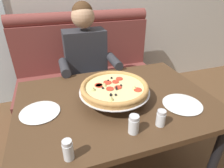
% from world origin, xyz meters
% --- Properties ---
extents(booth_bench, '(1.56, 0.78, 1.13)m').
position_xyz_m(booth_bench, '(0.00, 0.94, 0.40)').
color(booth_bench, brown).
rests_on(booth_bench, ground_plane).
extents(dining_table, '(1.31, 0.93, 0.72)m').
position_xyz_m(dining_table, '(0.00, 0.00, 0.64)').
color(dining_table, '#4C331E').
rests_on(dining_table, ground_plane).
extents(diner_main, '(0.54, 0.64, 1.27)m').
position_xyz_m(diner_main, '(-0.05, 0.67, 0.71)').
color(diner_main, '#2D3342').
rests_on(diner_main, ground_plane).
extents(pizza, '(0.46, 0.46, 0.13)m').
position_xyz_m(pizza, '(-0.02, -0.01, 0.82)').
color(pizza, silver).
rests_on(pizza, dining_table).
extents(shaker_parmesan, '(0.06, 0.06, 0.11)m').
position_xyz_m(shaker_parmesan, '(-0.02, -0.33, 0.77)').
color(shaker_parmesan, white).
rests_on(shaker_parmesan, dining_table).
extents(shaker_pepper_flakes, '(0.05, 0.05, 0.11)m').
position_xyz_m(shaker_pepper_flakes, '(-0.37, -0.39, 0.77)').
color(shaker_pepper_flakes, white).
rests_on(shaker_pepper_flakes, dining_table).
extents(shaker_oregano, '(0.05, 0.05, 0.10)m').
position_xyz_m(shaker_oregano, '(0.15, -0.32, 0.76)').
color(shaker_oregano, white).
rests_on(shaker_oregano, dining_table).
extents(plate_near_left, '(0.24, 0.24, 0.02)m').
position_xyz_m(plate_near_left, '(-0.49, 0.01, 0.73)').
color(plate_near_left, white).
rests_on(plate_near_left, dining_table).
extents(plate_near_right, '(0.25, 0.25, 0.02)m').
position_xyz_m(plate_near_right, '(0.39, -0.20, 0.73)').
color(plate_near_right, white).
rests_on(plate_near_right, dining_table).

